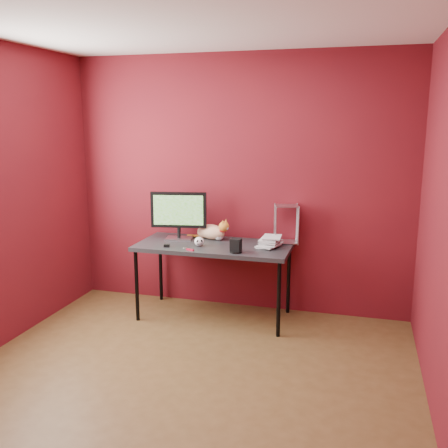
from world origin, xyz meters
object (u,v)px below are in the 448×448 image
(book_stack, at_px, (263,187))
(desk, at_px, (214,249))
(speaker, at_px, (236,246))
(monitor, at_px, (179,213))
(skull_mug, at_px, (199,241))
(cat, at_px, (212,232))

(book_stack, bearing_deg, desk, -171.58)
(speaker, bearing_deg, book_stack, 65.98)
(monitor, xyz_separation_m, skull_mug, (0.28, -0.20, -0.23))
(cat, distance_m, book_stack, 0.75)
(speaker, bearing_deg, cat, 135.43)
(skull_mug, bearing_deg, speaker, -42.70)
(cat, relative_size, speaker, 3.62)
(desk, height_order, monitor, monitor)
(desk, distance_m, book_stack, 0.78)
(skull_mug, bearing_deg, monitor, 120.44)
(desk, xyz_separation_m, monitor, (-0.40, 0.09, 0.32))
(book_stack, bearing_deg, speaker, -119.89)
(speaker, relative_size, book_stack, 0.11)
(desk, distance_m, skull_mug, 0.19)
(monitor, bearing_deg, skull_mug, -46.35)
(monitor, bearing_deg, cat, 8.56)
(cat, distance_m, speaker, 0.58)
(skull_mug, bearing_deg, desk, 19.47)
(monitor, bearing_deg, book_stack, -12.32)
(desk, bearing_deg, skull_mug, -136.48)
(cat, bearing_deg, skull_mug, -74.13)
(book_stack, bearing_deg, monitor, 178.52)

